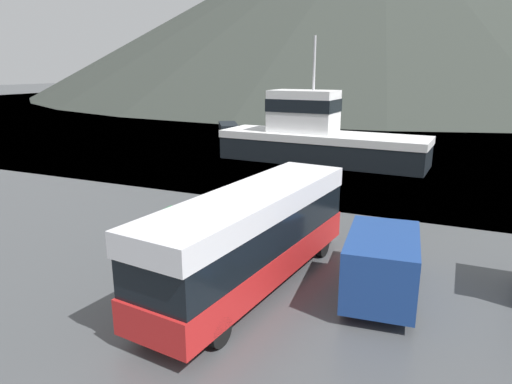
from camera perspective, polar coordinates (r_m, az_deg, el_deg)
water_surface at (r=143.37m, az=22.06°, el=11.06°), size 240.00×240.00×0.00m
hill_backdrop at (r=167.04m, az=15.04°, el=22.11°), size 214.14×214.14×58.37m
tour_bus at (r=15.77m, az=-0.39°, el=-5.24°), size 3.64×10.69×3.42m
delivery_van at (r=15.86m, az=15.50°, el=-8.34°), size 2.72×5.55×2.31m
fishing_boat at (r=37.85m, az=7.66°, el=6.89°), size 17.05×5.45×9.95m
storage_bin at (r=21.50m, az=-9.70°, el=-3.66°), size 1.50×1.11×1.09m
small_boat at (r=57.92m, az=-3.47°, el=8.15°), size 4.84×5.99×0.83m
mooring_bollard at (r=25.56m, az=-4.48°, el=-0.95°), size 0.31×0.31×0.65m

